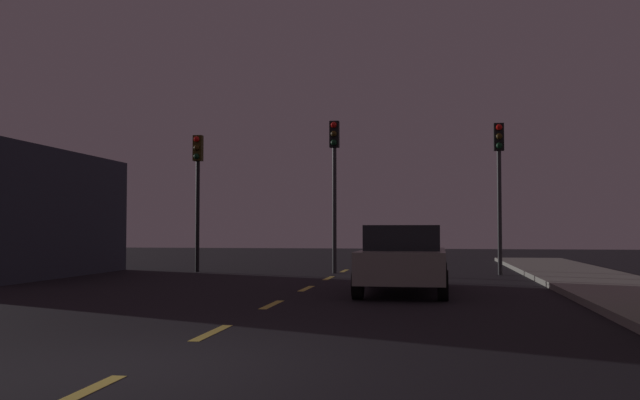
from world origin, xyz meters
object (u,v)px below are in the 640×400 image
at_px(traffic_signal_center, 334,167).
at_px(traffic_signal_right, 499,168).
at_px(traffic_signal_left, 198,176).
at_px(car_stopped_ahead, 404,259).

xyz_separation_m(traffic_signal_center, traffic_signal_right, (5.44, -0.00, -0.13)).
relative_size(traffic_signal_left, traffic_signal_center, 0.93).
distance_m(traffic_signal_left, car_stopped_ahead, 10.55).
bearing_deg(traffic_signal_center, traffic_signal_right, -0.00).
bearing_deg(car_stopped_ahead, traffic_signal_center, 110.43).
relative_size(traffic_signal_center, car_stopped_ahead, 1.16).
xyz_separation_m(traffic_signal_left, traffic_signal_center, (4.83, 0.00, 0.25)).
relative_size(traffic_signal_right, car_stopped_ahead, 1.12).
height_order(traffic_signal_left, traffic_signal_center, traffic_signal_center).
distance_m(traffic_signal_right, car_stopped_ahead, 8.03).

